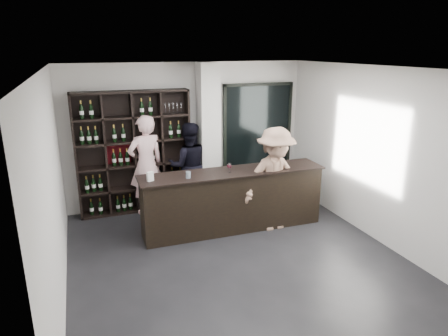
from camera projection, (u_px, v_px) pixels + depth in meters
name	position (u px, v px, depth m)	size (l,w,h in m)	color
floor	(238.00, 260.00, 6.21)	(5.00, 5.50, 0.01)	black
wine_shelf	(134.00, 153.00, 7.78)	(2.20, 0.35, 2.40)	black
structural_column	(209.00, 136.00, 8.12)	(0.40, 0.40, 2.90)	silver
glass_panel	(258.00, 132.00, 8.73)	(1.60, 0.08, 2.10)	black
tasting_counter	(233.00, 200.00, 7.15)	(3.32, 0.69, 1.09)	black
taster_pink	(146.00, 165.00, 7.76)	(0.71, 0.47, 1.96)	#FFC9CA
taster_black	(189.00, 165.00, 8.08)	(0.86, 0.67, 1.76)	black
customer	(275.00, 179.00, 7.06)	(1.21, 0.69, 1.87)	#9B755F
wine_glass	(229.00, 167.00, 6.90)	(0.08, 0.08, 0.18)	white
spit_cup	(188.00, 175.00, 6.61)	(0.08, 0.08, 0.11)	silver
napkin_stack	(283.00, 165.00, 7.32)	(0.13, 0.13, 0.02)	white
card_stand	(150.00, 176.00, 6.45)	(0.10, 0.05, 0.16)	white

